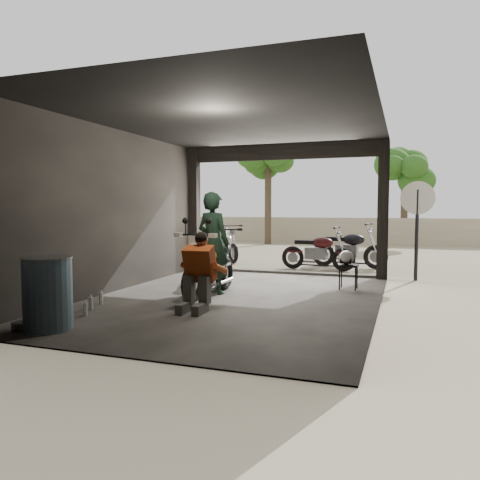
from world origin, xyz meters
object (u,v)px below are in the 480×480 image
Objects in this scene: outside_bike_a at (225,243)px; oil_drum at (48,294)px; stool at (349,268)px; helmet at (346,257)px; outside_bike_b at (318,248)px; mechanic at (197,273)px; outside_bike_c at (349,245)px; rider at (213,243)px; main_bike at (209,264)px; sign_post at (417,214)px; left_bike at (222,256)px.

oil_drum is (0.75, -8.45, -0.07)m from outside_bike_a.
stool is (4.21, -3.90, -0.13)m from outside_bike_a.
outside_bike_b is at bearing 100.94° from helmet.
outside_bike_a is 1.37× the size of mechanic.
oil_drum is at bearing -127.95° from outside_bike_a.
outside_bike_c is 5.31m from rider.
main_bike is at bearing 113.45° from rider.
rider is at bearing 100.41° from mechanic.
outside_bike_c is 3.57m from helmet.
sign_post is at bearing -128.69° from outside_bike_c.
stool is (2.37, 1.59, -0.17)m from main_bike.
main_bike is at bearing 167.24° from outside_bike_b.
rider is (1.81, -5.23, 0.41)m from outside_bike_a.
main_bike is 1.50× the size of mechanic.
left_bike reaches higher than main_bike.
sign_post is (1.71, -1.82, 0.89)m from outside_bike_c.
mechanic is at bearing -99.10° from left_bike.
stool is 2.44m from sign_post.
rider is 2.79m from stool.
helmet is at bearing -18.52° from left_bike.
mechanic is 3.49m from stool.
mechanic reaches higher than helmet.
left_bike is 2.74m from mechanic.
stool is (2.40, 1.33, -0.54)m from rider.
helmet is 0.31× the size of oil_drum.
main_bike is 1.01× the size of left_bike.
helmet is (2.32, 1.62, 0.04)m from main_bike.
outside_bike_b is 4.33m from rider.
rider is at bearing -98.72° from left_bike.
mechanic reaches higher than stool.
left_bike is at bearing 100.72° from mechanic.
outside_bike_c is at bearing 85.38° from helmet.
outside_bike_a is at bearing 93.32° from outside_bike_c.
oil_drum is (-1.06, -3.23, -0.48)m from rider.
helmet is at bearing -133.37° from rider.
mechanic is at bearing -126.18° from stool.
main_bike is 5.05m from sign_post.
stool is at bearing 36.00° from main_bike.
outside_bike_a is at bearing 110.64° from main_bike.
oil_drum is at bearing -108.19° from main_bike.
outside_bike_a is 5.68m from helmet.
main_bike is at bearing -146.11° from stool.
oil_drum is at bearing 88.32° from rider.
helmet is (1.07, -2.76, 0.07)m from outside_bike_b.
main_bike is 1.48m from left_bike.
outside_bike_a reaches higher than oil_drum.
outside_bike_a is at bearing 137.16° from stool.
oil_drum is (-1.40, -1.74, -0.12)m from mechanic.
stool is at bearing -165.46° from outside_bike_c.
left_bike is 1.27m from rider.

